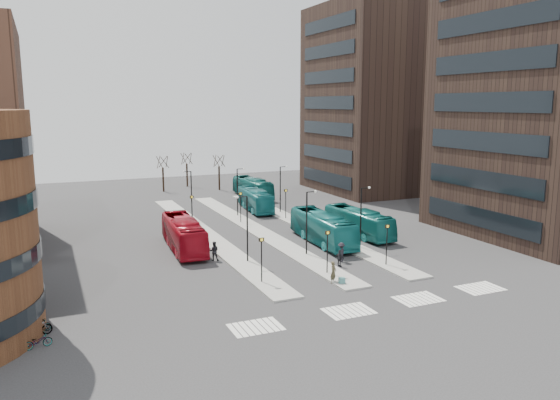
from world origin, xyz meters
name	(u,v)px	position (x,y,z in m)	size (l,w,h in m)	color
ground	(394,330)	(0.00, 0.00, 0.00)	(160.00, 160.00, 0.00)	#2A2A2C
island_left	(205,234)	(-4.00, 30.00, 0.07)	(2.50, 45.00, 0.15)	gray
island_mid	(256,229)	(2.00, 30.00, 0.07)	(2.50, 45.00, 0.15)	gray
island_right	(302,225)	(8.00, 30.00, 0.07)	(2.50, 45.00, 0.15)	gray
suitcase	(342,281)	(1.37, 9.08, 0.30)	(0.48, 0.38, 0.60)	#1D1D9F
red_bus	(184,234)	(-7.68, 24.76, 1.59)	(2.67, 11.42, 3.18)	#9F0C1A
teal_bus_a	(323,228)	(6.25, 21.59, 1.60)	(2.69, 11.51, 3.21)	#166D6E
teal_bus_b	(255,200)	(6.15, 40.92, 1.46)	(2.45, 10.47, 2.92)	#166A6F
teal_bus_c	(358,222)	(11.43, 22.96, 1.48)	(2.49, 10.64, 2.96)	#146663
teal_bus_d	(253,188)	(9.50, 50.77, 1.52)	(2.55, 10.91, 3.04)	#13615E
traveller	(333,272)	(0.94, 9.72, 0.91)	(0.67, 0.44, 1.83)	#453F29
commuter_a	(214,251)	(-6.02, 19.86, 0.91)	(0.88, 0.69, 1.81)	black
commuter_b	(340,258)	(3.68, 13.48, 0.77)	(0.90, 0.37, 1.53)	black
commuter_c	(341,252)	(4.58, 14.78, 0.90)	(1.17, 0.67, 1.81)	black
bicycle_near	(38,341)	(-21.00, 6.28, 0.43)	(0.57, 1.63, 0.85)	gray
bicycle_mid	(38,328)	(-21.00, 8.09, 0.53)	(0.49, 1.75, 1.05)	gray
bicycle_far	(38,326)	(-21.00, 8.85, 0.42)	(0.55, 1.58, 0.83)	gray
crosswalk_stripes	(382,305)	(1.75, 4.00, 0.01)	(22.35, 2.40, 0.01)	silver
tower_near	(557,98)	(31.98, 16.00, 15.00)	(20.12, 20.00, 30.00)	#2E2019
tower_far	(381,100)	(31.98, 50.00, 15.00)	(20.12, 20.00, 30.00)	#2E2019
sign_poles	(276,222)	(1.60, 23.00, 2.41)	(12.45, 22.12, 3.65)	black
lamp_posts	(267,202)	(2.64, 28.00, 3.58)	(14.04, 20.24, 6.12)	black
bare_trees	(190,173)	(2.67, 62.67, 2.72)	(10.97, 8.14, 5.90)	black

